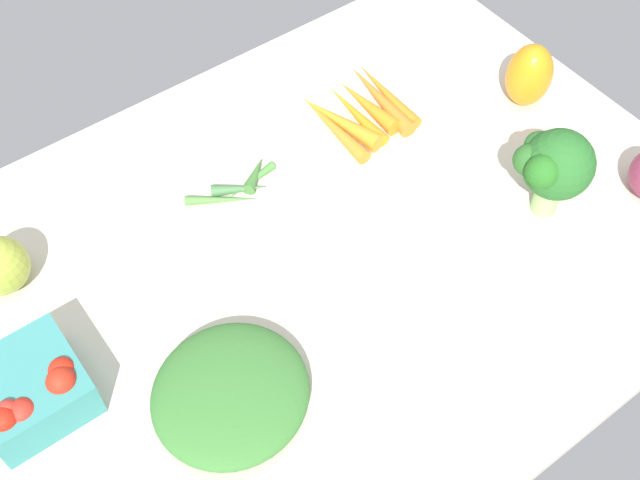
% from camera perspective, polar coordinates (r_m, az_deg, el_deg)
% --- Properties ---
extents(tablecloth, '(1.04, 0.76, 0.02)m').
position_cam_1_polar(tablecloth, '(1.04, 0.00, -0.98)').
color(tablecloth, beige).
rests_on(tablecloth, ground).
extents(carrot_bunch, '(0.14, 0.16, 0.03)m').
position_cam_1_polar(carrot_bunch, '(1.18, 2.93, 9.38)').
color(carrot_bunch, orange).
rests_on(carrot_bunch, tablecloth).
extents(leafy_greens_clump, '(0.23, 0.23, 0.05)m').
position_cam_1_polar(leafy_greens_clump, '(0.91, -6.47, -10.94)').
color(leafy_greens_clump, '#3B7733').
rests_on(leafy_greens_clump, tablecloth).
extents(berry_basket, '(0.12, 0.12, 0.07)m').
position_cam_1_polar(berry_basket, '(0.95, -20.08, -10.15)').
color(berry_basket, teal).
rests_on(berry_basket, tablecloth).
extents(broccoli_head, '(0.11, 0.10, 0.13)m').
position_cam_1_polar(broccoli_head, '(1.05, 16.36, 5.23)').
color(broccoli_head, '#9ED176').
rests_on(broccoli_head, tablecloth).
extents(okra_pile, '(0.14, 0.07, 0.02)m').
position_cam_1_polar(okra_pile, '(1.09, -5.62, 3.92)').
color(okra_pile, '#467844').
rests_on(okra_pile, tablecloth).
extents(bell_pepper_orange, '(0.09, 0.09, 0.10)m').
position_cam_1_polar(bell_pepper_orange, '(1.22, 14.84, 11.42)').
color(bell_pepper_orange, orange).
rests_on(bell_pepper_orange, tablecloth).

